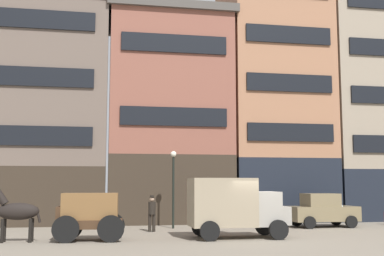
{
  "coord_description": "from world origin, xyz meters",
  "views": [
    {
      "loc": [
        -6.52,
        -20.58,
        2.41
      ],
      "look_at": [
        -2.5,
        2.02,
        5.04
      ],
      "focal_mm": 44.88,
      "sensor_mm": 36.0,
      "label": 1
    }
  ],
  "objects_px": {
    "sedan_dark": "(322,210)",
    "streetlamp_curbside": "(173,178)",
    "cargo_wagon": "(89,213)",
    "pedestrian_officer": "(152,212)",
    "draft_horse": "(15,211)",
    "delivery_truck_near": "(235,205)"
  },
  "relations": [
    {
      "from": "pedestrian_officer",
      "to": "cargo_wagon",
      "type": "bearing_deg",
      "value": -132.2
    },
    {
      "from": "sedan_dark",
      "to": "streetlamp_curbside",
      "type": "height_order",
      "value": "streetlamp_curbside"
    },
    {
      "from": "cargo_wagon",
      "to": "pedestrian_officer",
      "type": "distance_m",
      "value": 4.42
    },
    {
      "from": "cargo_wagon",
      "to": "streetlamp_curbside",
      "type": "relative_size",
      "value": 0.72
    },
    {
      "from": "cargo_wagon",
      "to": "delivery_truck_near",
      "type": "height_order",
      "value": "delivery_truck_near"
    },
    {
      "from": "delivery_truck_near",
      "to": "sedan_dark",
      "type": "relative_size",
      "value": 1.17
    },
    {
      "from": "cargo_wagon",
      "to": "delivery_truck_near",
      "type": "xyz_separation_m",
      "value": [
        6.31,
        -0.11,
        0.28
      ]
    },
    {
      "from": "streetlamp_curbside",
      "to": "draft_horse",
      "type": "bearing_deg",
      "value": -146.2
    },
    {
      "from": "draft_horse",
      "to": "sedan_dark",
      "type": "height_order",
      "value": "draft_horse"
    },
    {
      "from": "draft_horse",
      "to": "delivery_truck_near",
      "type": "xyz_separation_m",
      "value": [
        9.26,
        -0.12,
        0.15
      ]
    },
    {
      "from": "delivery_truck_near",
      "to": "pedestrian_officer",
      "type": "relative_size",
      "value": 2.42
    },
    {
      "from": "cargo_wagon",
      "to": "streetlamp_curbside",
      "type": "distance_m",
      "value": 6.61
    },
    {
      "from": "cargo_wagon",
      "to": "pedestrian_officer",
      "type": "xyz_separation_m",
      "value": [
        2.97,
        3.27,
        -0.17
      ]
    },
    {
      "from": "cargo_wagon",
      "to": "sedan_dark",
      "type": "xyz_separation_m",
      "value": [
        12.45,
        4.17,
        -0.23
      ]
    },
    {
      "from": "sedan_dark",
      "to": "streetlamp_curbside",
      "type": "distance_m",
      "value": 8.42
    },
    {
      "from": "delivery_truck_near",
      "to": "sedan_dark",
      "type": "bearing_deg",
      "value": 34.87
    },
    {
      "from": "sedan_dark",
      "to": "pedestrian_officer",
      "type": "relative_size",
      "value": 2.08
    },
    {
      "from": "draft_horse",
      "to": "streetlamp_curbside",
      "type": "xyz_separation_m",
      "value": [
        7.2,
        4.82,
        1.4
      ]
    },
    {
      "from": "draft_horse",
      "to": "sedan_dark",
      "type": "distance_m",
      "value": 15.96
    },
    {
      "from": "draft_horse",
      "to": "delivery_truck_near",
      "type": "distance_m",
      "value": 9.26
    },
    {
      "from": "cargo_wagon",
      "to": "draft_horse",
      "type": "relative_size",
      "value": 1.27
    },
    {
      "from": "draft_horse",
      "to": "sedan_dark",
      "type": "relative_size",
      "value": 0.63
    }
  ]
}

